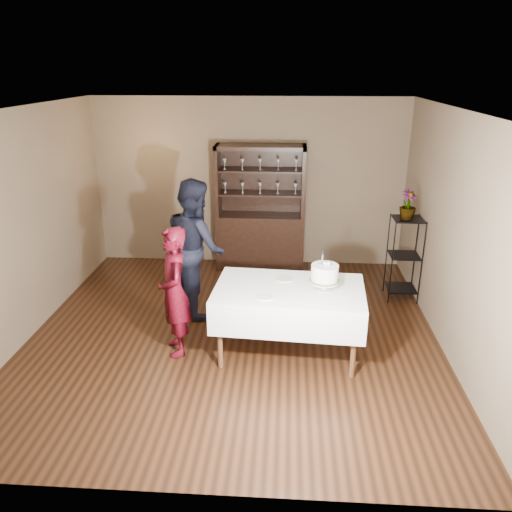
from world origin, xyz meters
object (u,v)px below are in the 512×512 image
object	(u,v)px
potted_plant	(408,205)
cake_table	(289,304)
cake	(325,274)
man	(196,247)
china_hutch	(260,228)
woman	(174,292)
plant_etagere	(404,255)

from	to	relation	value
potted_plant	cake_table	bearing A→B (deg)	-135.15
cake_table	cake	distance (m)	0.54
man	cake	world-z (taller)	man
china_hutch	cake	size ratio (longest dim) A/B	4.36
cake_table	woman	distance (m)	1.30
plant_etagere	china_hutch	bearing A→B (deg)	153.17
cake_table	man	size ratio (longest dim) A/B	0.95
plant_etagere	woman	world-z (taller)	woman
china_hutch	potted_plant	bearing A→B (deg)	-27.61
cake	potted_plant	world-z (taller)	potted_plant
man	potted_plant	size ratio (longest dim) A/B	4.62
woman	china_hutch	bearing A→B (deg)	142.88
plant_etagere	woman	distance (m)	3.32
plant_etagere	man	size ratio (longest dim) A/B	0.66
man	cake_table	bearing A→B (deg)	-159.46
woman	man	world-z (taller)	man
woman	cake	bearing A→B (deg)	70.30
cake	potted_plant	xyz separation A→B (m)	(1.20, 1.59, 0.37)
cake	potted_plant	size ratio (longest dim) A/B	1.17
plant_etagere	woman	xyz separation A→B (m)	(-2.90, -1.62, 0.11)
plant_etagere	man	world-z (taller)	man
plant_etagere	cake_table	size ratio (longest dim) A/B	0.70
plant_etagere	potted_plant	distance (m)	0.73
cake	china_hutch	bearing A→B (deg)	107.77
china_hutch	potted_plant	distance (m)	2.42
china_hutch	potted_plant	xyz separation A→B (m)	(2.05, -1.07, 0.72)
man	cake	xyz separation A→B (m)	(1.61, -1.06, 0.10)
woman	cake	xyz separation A→B (m)	(1.67, 0.01, 0.25)
cake	plant_etagere	bearing A→B (deg)	52.71
man	potted_plant	bearing A→B (deg)	-108.72
china_hutch	cake_table	world-z (taller)	china_hutch
plant_etagere	cake	distance (m)	2.06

